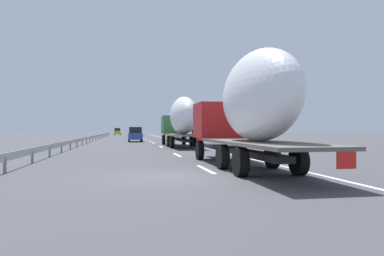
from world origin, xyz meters
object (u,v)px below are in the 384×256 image
at_px(truck_lead, 181,119).
at_px(car_silver_hatch, 134,132).
at_px(car_blue_sedan, 135,134).
at_px(truck_trailing, 248,107).
at_px(car_red_compact, 135,133).
at_px(car_yellow_coupe, 117,131).
at_px(road_sign, 187,125).

bearing_deg(truck_lead, car_silver_hatch, 3.98).
relative_size(truck_lead, car_blue_sedan, 2.81).
xyz_separation_m(truck_trailing, car_red_compact, (53.01, 3.50, -1.69)).
height_order(car_yellow_coupe, car_blue_sedan, car_yellow_coupe).
xyz_separation_m(car_red_compact, car_silver_hatch, (13.86, -0.15, 0.04)).
xyz_separation_m(car_yellow_coupe, road_sign, (-56.80, -10.60, 1.20)).
xyz_separation_m(truck_trailing, car_yellow_coupe, (90.93, 7.50, -1.64)).
distance_m(truck_trailing, car_yellow_coupe, 91.25).
bearing_deg(truck_lead, car_red_compact, 5.84).
relative_size(truck_lead, car_yellow_coupe, 3.23).
height_order(truck_trailing, car_blue_sedan, truck_trailing).
height_order(truck_lead, car_blue_sedan, truck_lead).
xyz_separation_m(truck_trailing, car_blue_sedan, (33.70, 3.86, -1.64)).
relative_size(car_silver_hatch, road_sign, 1.46).
height_order(car_blue_sedan, road_sign, road_sign).
xyz_separation_m(truck_lead, truck_trailing, (-18.77, -0.00, 0.04)).
relative_size(truck_lead, car_silver_hatch, 2.87).
bearing_deg(truck_trailing, car_silver_hatch, 2.87).
bearing_deg(truck_lead, car_yellow_coupe, 5.93).
relative_size(truck_trailing, car_blue_sedan, 2.80).
distance_m(truck_trailing, car_blue_sedan, 33.96).
distance_m(car_red_compact, car_silver_hatch, 13.87).
xyz_separation_m(car_blue_sedan, road_sign, (0.43, -6.96, 1.21)).
xyz_separation_m(car_silver_hatch, car_blue_sedan, (-33.17, 0.52, 0.00)).
xyz_separation_m(truck_trailing, road_sign, (34.13, -3.10, -0.44)).
bearing_deg(car_red_compact, car_silver_hatch, -0.63).
relative_size(truck_trailing, car_yellow_coupe, 3.21).
height_order(truck_lead, car_silver_hatch, truck_lead).
relative_size(car_red_compact, car_blue_sedan, 0.97).
height_order(car_yellow_coupe, car_red_compact, car_yellow_coupe).
bearing_deg(car_red_compact, truck_lead, -174.16).
height_order(truck_trailing, road_sign, truck_trailing).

